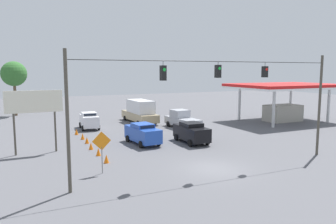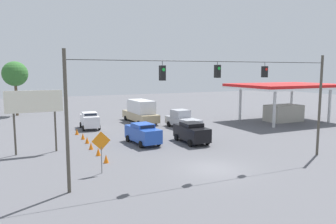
{
  "view_description": "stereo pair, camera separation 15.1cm",
  "coord_description": "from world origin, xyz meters",
  "px_view_note": "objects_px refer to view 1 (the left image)",
  "views": [
    {
      "loc": [
        12.33,
        18.71,
        6.83
      ],
      "look_at": [
        0.15,
        -7.1,
        3.19
      ],
      "focal_mm": 35.0,
      "sensor_mm": 36.0,
      "label": 1
    },
    {
      "loc": [
        12.2,
        18.78,
        6.83
      ],
      "look_at": [
        0.15,
        -7.1,
        3.19
      ],
      "focal_mm": 35.0,
      "sensor_mm": 36.0,
      "label": 2
    }
  ],
  "objects_px": {
    "sedan_black_crossing_near": "(191,132)",
    "traffic_cone_farthest": "(76,132)",
    "sedan_blue_withflow_mid": "(143,133)",
    "box_truck_tan_oncoming_deep": "(140,111)",
    "traffic_cone_nearest": "(106,159)",
    "work_zone_sign": "(102,144)",
    "traffic_cone_second": "(98,152)",
    "pickup_truck_silver_oncoming_far": "(182,120)",
    "traffic_cone_third": "(91,146)",
    "traffic_cone_fifth": "(83,136)",
    "gas_station": "(284,94)",
    "roadside_billboard": "(34,106)",
    "traffic_cone_fourth": "(87,140)",
    "tree_horizon_left": "(14,74)",
    "sedan_white_withflow_far": "(89,120)",
    "overhead_signal_span": "(217,99)"
  },
  "relations": [
    {
      "from": "sedan_black_crossing_near",
      "to": "traffic_cone_farthest",
      "type": "xyz_separation_m",
      "value": [
        9.24,
        -8.54,
        -0.69
      ]
    },
    {
      "from": "sedan_black_crossing_near",
      "to": "sedan_blue_withflow_mid",
      "type": "relative_size",
      "value": 0.94
    },
    {
      "from": "box_truck_tan_oncoming_deep",
      "to": "traffic_cone_nearest",
      "type": "bearing_deg",
      "value": 62.05
    },
    {
      "from": "traffic_cone_nearest",
      "to": "work_zone_sign",
      "type": "relative_size",
      "value": 0.22
    },
    {
      "from": "traffic_cone_second",
      "to": "work_zone_sign",
      "type": "distance_m",
      "value": 4.99
    },
    {
      "from": "pickup_truck_silver_oncoming_far",
      "to": "work_zone_sign",
      "type": "xyz_separation_m",
      "value": [
        12.92,
        13.19,
        1.01
      ]
    },
    {
      "from": "traffic_cone_third",
      "to": "traffic_cone_fifth",
      "type": "xyz_separation_m",
      "value": [
        -0.15,
        -4.56,
        0.0
      ]
    },
    {
      "from": "gas_station",
      "to": "roadside_billboard",
      "type": "height_order",
      "value": "roadside_billboard"
    },
    {
      "from": "work_zone_sign",
      "to": "traffic_cone_nearest",
      "type": "bearing_deg",
      "value": -110.9
    },
    {
      "from": "traffic_cone_fourth",
      "to": "gas_station",
      "type": "xyz_separation_m",
      "value": [
        -26.76,
        -2.5,
        3.37
      ]
    },
    {
      "from": "sedan_blue_withflow_mid",
      "to": "traffic_cone_fourth",
      "type": "xyz_separation_m",
      "value": [
        4.69,
        -2.37,
        -0.69
      ]
    },
    {
      "from": "traffic_cone_fourth",
      "to": "sedan_black_crossing_near",
      "type": "bearing_deg",
      "value": 157.13
    },
    {
      "from": "traffic_cone_second",
      "to": "tree_horizon_left",
      "type": "distance_m",
      "value": 29.9
    },
    {
      "from": "sedan_blue_withflow_mid",
      "to": "sedan_white_withflow_far",
      "type": "bearing_deg",
      "value": -74.33
    },
    {
      "from": "traffic_cone_farthest",
      "to": "roadside_billboard",
      "type": "height_order",
      "value": "roadside_billboard"
    },
    {
      "from": "pickup_truck_silver_oncoming_far",
      "to": "traffic_cone_nearest",
      "type": "bearing_deg",
      "value": 42.09
    },
    {
      "from": "traffic_cone_nearest",
      "to": "traffic_cone_second",
      "type": "relative_size",
      "value": 1.0
    },
    {
      "from": "traffic_cone_fifth",
      "to": "tree_horizon_left",
      "type": "relative_size",
      "value": 0.08
    },
    {
      "from": "gas_station",
      "to": "roadside_billboard",
      "type": "relative_size",
      "value": 2.61
    },
    {
      "from": "sedan_blue_withflow_mid",
      "to": "roadside_billboard",
      "type": "distance_m",
      "value": 9.68
    },
    {
      "from": "sedan_black_crossing_near",
      "to": "tree_horizon_left",
      "type": "height_order",
      "value": "tree_horizon_left"
    },
    {
      "from": "traffic_cone_fourth",
      "to": "traffic_cone_fifth",
      "type": "xyz_separation_m",
      "value": [
        0.02,
        -2.02,
        0.0
      ]
    },
    {
      "from": "sedan_black_crossing_near",
      "to": "traffic_cone_fifth",
      "type": "height_order",
      "value": "sedan_black_crossing_near"
    },
    {
      "from": "traffic_cone_nearest",
      "to": "traffic_cone_farthest",
      "type": "distance_m",
      "value": 11.89
    },
    {
      "from": "traffic_cone_nearest",
      "to": "traffic_cone_farthest",
      "type": "height_order",
      "value": "same"
    },
    {
      "from": "traffic_cone_nearest",
      "to": "work_zone_sign",
      "type": "distance_m",
      "value": 2.98
    },
    {
      "from": "pickup_truck_silver_oncoming_far",
      "to": "traffic_cone_fourth",
      "type": "relative_size",
      "value": 8.84
    },
    {
      "from": "traffic_cone_fourth",
      "to": "traffic_cone_fifth",
      "type": "bearing_deg",
      "value": -89.51
    },
    {
      "from": "traffic_cone_third",
      "to": "traffic_cone_second",
      "type": "bearing_deg",
      "value": 92.38
    },
    {
      "from": "traffic_cone_second",
      "to": "traffic_cone_fifth",
      "type": "distance_m",
      "value": 6.89
    },
    {
      "from": "sedan_white_withflow_far",
      "to": "traffic_cone_farthest",
      "type": "bearing_deg",
      "value": 56.76
    },
    {
      "from": "sedan_black_crossing_near",
      "to": "sedan_white_withflow_far",
      "type": "distance_m",
      "value": 13.67
    },
    {
      "from": "sedan_white_withflow_far",
      "to": "pickup_truck_silver_oncoming_far",
      "type": "height_order",
      "value": "pickup_truck_silver_oncoming_far"
    },
    {
      "from": "box_truck_tan_oncoming_deep",
      "to": "traffic_cone_third",
      "type": "distance_m",
      "value": 15.19
    },
    {
      "from": "sedan_blue_withflow_mid",
      "to": "roadside_billboard",
      "type": "relative_size",
      "value": 0.89
    },
    {
      "from": "traffic_cone_farthest",
      "to": "roadside_billboard",
      "type": "xyz_separation_m",
      "value": [
        4.37,
        6.58,
        3.59
      ]
    },
    {
      "from": "sedan_blue_withflow_mid",
      "to": "tree_horizon_left",
      "type": "height_order",
      "value": "tree_horizon_left"
    },
    {
      "from": "traffic_cone_farthest",
      "to": "traffic_cone_second",
      "type": "bearing_deg",
      "value": 90.53
    },
    {
      "from": "box_truck_tan_oncoming_deep",
      "to": "traffic_cone_nearest",
      "type": "height_order",
      "value": "box_truck_tan_oncoming_deep"
    },
    {
      "from": "sedan_black_crossing_near",
      "to": "traffic_cone_fifth",
      "type": "bearing_deg",
      "value": -32.75
    },
    {
      "from": "traffic_cone_farthest",
      "to": "tree_horizon_left",
      "type": "bearing_deg",
      "value": -73.53
    },
    {
      "from": "pickup_truck_silver_oncoming_far",
      "to": "box_truck_tan_oncoming_deep",
      "type": "bearing_deg",
      "value": -62.11
    },
    {
      "from": "traffic_cone_third",
      "to": "box_truck_tan_oncoming_deep",
      "type": "bearing_deg",
      "value": -126.71
    },
    {
      "from": "box_truck_tan_oncoming_deep",
      "to": "gas_station",
      "type": "height_order",
      "value": "gas_station"
    },
    {
      "from": "pickup_truck_silver_oncoming_far",
      "to": "traffic_cone_nearest",
      "type": "distance_m",
      "value": 16.24
    },
    {
      "from": "traffic_cone_third",
      "to": "roadside_billboard",
      "type": "height_order",
      "value": "roadside_billboard"
    },
    {
      "from": "traffic_cone_farthest",
      "to": "box_truck_tan_oncoming_deep",
      "type": "bearing_deg",
      "value": -151.55
    },
    {
      "from": "traffic_cone_nearest",
      "to": "tree_horizon_left",
      "type": "height_order",
      "value": "tree_horizon_left"
    },
    {
      "from": "overhead_signal_span",
      "to": "traffic_cone_fourth",
      "type": "height_order",
      "value": "overhead_signal_span"
    },
    {
      "from": "box_truck_tan_oncoming_deep",
      "to": "tree_horizon_left",
      "type": "distance_m",
      "value": 21.04
    }
  ]
}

